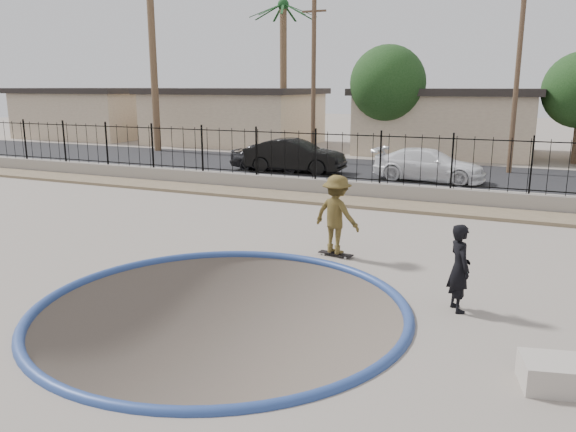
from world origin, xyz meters
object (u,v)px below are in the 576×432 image
(videographer, at_px, (459,268))
(skater, at_px, (336,218))
(car_c, at_px, (429,165))
(car_b, at_px, (295,156))
(skateboard, at_px, (336,254))
(car_a, at_px, (271,157))

(videographer, bearing_deg, skater, 24.24)
(videographer, height_order, car_c, videographer)
(skater, bearing_deg, car_b, -45.54)
(skater, distance_m, car_c, 12.00)
(skateboard, height_order, car_b, car_b)
(skater, height_order, car_b, skater)
(skateboard, xyz_separation_m, videographer, (3.14, -2.29, 0.75))
(car_a, bearing_deg, skater, -148.06)
(car_b, bearing_deg, skateboard, -156.12)
(videographer, distance_m, car_a, 17.78)
(car_a, height_order, car_c, car_c)
(car_a, bearing_deg, car_c, -89.85)
(videographer, xyz_separation_m, car_c, (-3.07, 14.29, -0.09))
(videographer, relative_size, car_b, 0.34)
(car_a, height_order, car_b, car_b)
(skateboard, distance_m, car_b, 13.53)
(skateboard, bearing_deg, videographer, -30.37)
(skateboard, distance_m, car_a, 14.13)
(skater, relative_size, videographer, 1.16)
(skater, distance_m, car_b, 13.51)
(videographer, bearing_deg, car_b, 3.57)
(skater, relative_size, car_a, 0.47)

